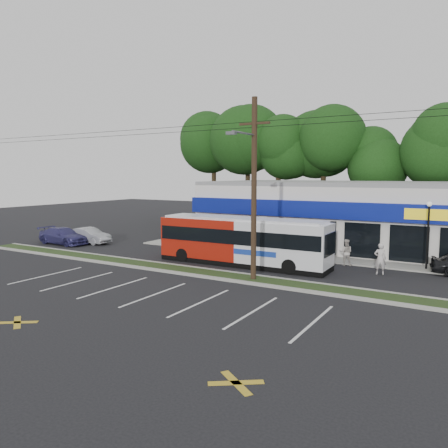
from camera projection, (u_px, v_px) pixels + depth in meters
The scene contains 14 objects.
ground at pixel (199, 278), 24.97m from camera, with size 120.00×120.00×0.00m, color black.
grass_strip at pixel (208, 273), 25.82m from camera, with size 40.00×1.60×0.12m, color #1D3214.
curb_south at pixel (200, 276), 25.09m from camera, with size 40.00×0.25×0.14m, color #9E9E93.
curb_north at pixel (216, 271), 26.54m from camera, with size 40.00×0.25×0.14m, color #9E9E93.
sidewalk at pixel (331, 259), 30.13m from camera, with size 32.00×2.20×0.10m, color #9E9E93.
strip_mall at pixel (364, 214), 35.50m from camera, with size 25.00×12.55×5.30m.
utility_pole at pixel (251, 183), 23.72m from camera, with size 50.00×2.77×10.00m.
lamp_post at pixel (428, 227), 26.64m from camera, with size 0.30×0.30×4.25m.
tree_line at pixel (374, 149), 44.24m from camera, with size 46.76×6.76×11.83m.
metrobus at pixel (243, 240), 28.41m from camera, with size 11.56×2.65×3.10m.
car_silver at pixel (89, 236), 37.42m from camera, with size 1.42×4.07×1.34m, color #A1A2A8.
car_blue at pixel (63, 236), 37.05m from camera, with size 1.97×4.85×1.41m, color navy.
pedestrian_a at pixel (380, 259), 25.73m from camera, with size 0.68×0.45×1.88m, color beige.
pedestrian_b at pixel (346, 252), 28.28m from camera, with size 0.84×0.65×1.72m, color beige.
Camera 1 is at (13.70, -20.32, 5.88)m, focal length 35.00 mm.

